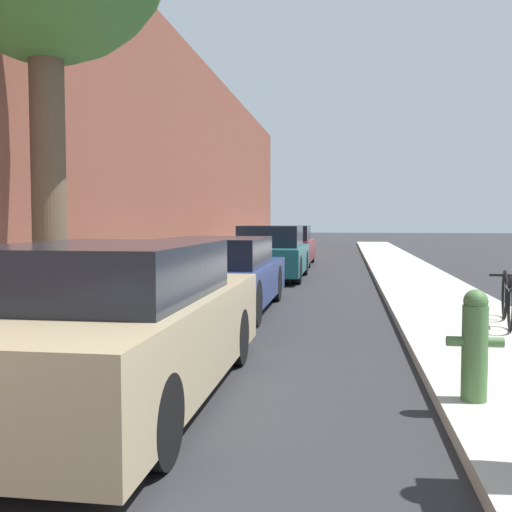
% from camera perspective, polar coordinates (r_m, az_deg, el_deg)
% --- Properties ---
extents(ground_plane, '(120.00, 120.00, 0.00)m').
position_cam_1_polar(ground_plane, '(14.32, 3.90, -2.82)').
color(ground_plane, '#28282B').
extents(sidewalk_left, '(2.00, 52.00, 0.12)m').
position_cam_1_polar(sidewalk_left, '(14.83, -7.35, -2.39)').
color(sidewalk_left, '#ADA89E').
rests_on(sidewalk_left, ground).
extents(sidewalk_right, '(2.00, 52.00, 0.12)m').
position_cam_1_polar(sidewalk_right, '(14.37, 15.52, -2.67)').
color(sidewalk_right, '#ADA89E').
rests_on(sidewalk_right, ground).
extents(building_facade_left, '(0.70, 52.00, 7.22)m').
position_cam_1_polar(building_facade_left, '(15.32, -12.41, 11.05)').
color(building_facade_left, brown).
rests_on(building_facade_left, ground).
extents(parked_car_champagne, '(1.82, 4.39, 1.37)m').
position_cam_1_polar(parked_car_champagne, '(5.33, -13.41, -6.45)').
color(parked_car_champagne, black).
rests_on(parked_car_champagne, ground).
extents(parked_car_navy, '(1.80, 4.52, 1.27)m').
position_cam_1_polar(parked_car_navy, '(10.21, -3.59, -1.86)').
color(parked_car_navy, black).
rests_on(parked_car_navy, ground).
extents(parked_car_teal, '(1.74, 3.95, 1.42)m').
position_cam_1_polar(parked_car_teal, '(15.79, 1.51, 0.23)').
color(parked_car_teal, black).
rests_on(parked_car_teal, ground).
extents(parked_car_maroon, '(1.85, 4.04, 1.37)m').
position_cam_1_polar(parked_car_maroon, '(20.80, 2.86, 0.94)').
color(parked_car_maroon, black).
rests_on(parked_car_maroon, ground).
extents(fire_hydrant, '(0.44, 0.20, 0.90)m').
position_cam_1_polar(fire_hydrant, '(5.11, 20.19, -7.87)').
color(fire_hydrant, '#47703D').
rests_on(fire_hydrant, sidewalk_right).
extents(bicycle, '(0.47, 1.74, 0.72)m').
position_cam_1_polar(bicycle, '(8.95, 22.92, -3.72)').
color(bicycle, black).
rests_on(bicycle, sidewalk_right).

